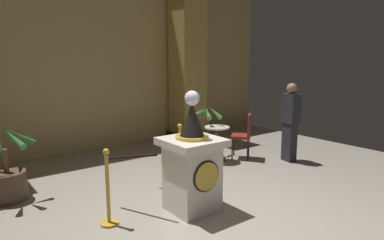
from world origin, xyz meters
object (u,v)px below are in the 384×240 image
(stanchion_far, at_px, (108,198))
(potted_palm_right, at_px, (207,141))
(pedestal_clock, at_px, (192,166))
(potted_palm_left, at_px, (7,178))
(cafe_chair_red, at_px, (245,132))
(bystander_guest, at_px, (290,120))
(cafe_table, at_px, (217,139))
(stanchion_near, at_px, (180,162))

(stanchion_far, distance_m, potted_palm_right, 3.44)
(pedestal_clock, distance_m, potted_palm_right, 2.74)
(stanchion_far, height_order, potted_palm_left, potted_palm_left)
(potted_palm_right, xyz_separation_m, cafe_chair_red, (0.55, -0.57, 0.22))
(bystander_guest, bearing_deg, pedestal_clock, -167.45)
(stanchion_far, bearing_deg, bystander_guest, 5.20)
(stanchion_far, height_order, bystander_guest, bystander_guest)
(pedestal_clock, xyz_separation_m, stanchion_far, (-1.12, 0.30, -0.30))
(potted_palm_left, height_order, cafe_table, potted_palm_left)
(stanchion_near, bearing_deg, cafe_table, 22.39)
(stanchion_far, distance_m, cafe_table, 3.24)
(stanchion_near, relative_size, cafe_chair_red, 1.07)
(potted_palm_right, distance_m, bystander_guest, 1.79)
(potted_palm_right, relative_size, bystander_guest, 0.71)
(bystander_guest, bearing_deg, cafe_table, 143.32)
(stanchion_near, height_order, potted_palm_right, potted_palm_right)
(potted_palm_right, bearing_deg, potted_palm_left, -179.96)
(stanchion_near, bearing_deg, cafe_chair_red, 9.97)
(stanchion_near, height_order, cafe_chair_red, stanchion_near)
(pedestal_clock, relative_size, potted_palm_left, 1.46)
(pedestal_clock, height_order, stanchion_near, pedestal_clock)
(potted_palm_right, height_order, cafe_table, potted_palm_right)
(stanchion_near, distance_m, cafe_table, 1.44)
(pedestal_clock, relative_size, potted_palm_right, 1.47)
(cafe_table, bearing_deg, potted_palm_right, 82.51)
(pedestal_clock, height_order, cafe_chair_red, pedestal_clock)
(stanchion_far, distance_m, potted_palm_left, 1.87)
(potted_palm_left, bearing_deg, pedestal_clock, -44.09)
(potted_palm_left, bearing_deg, cafe_table, -5.30)
(stanchion_far, distance_m, cafe_chair_red, 3.74)
(stanchion_near, distance_m, bystander_guest, 2.62)
(pedestal_clock, relative_size, stanchion_near, 1.65)
(potted_palm_right, bearing_deg, cafe_chair_red, -46.03)
(stanchion_far, distance_m, bystander_guest, 4.24)
(stanchion_near, bearing_deg, stanchion_far, -155.87)
(potted_palm_right, distance_m, cafe_table, 0.38)
(stanchion_near, relative_size, potted_palm_left, 0.89)
(stanchion_near, height_order, cafe_table, stanchion_near)
(cafe_chair_red, bearing_deg, stanchion_far, -163.24)
(potted_palm_left, height_order, cafe_chair_red, potted_palm_left)
(stanchion_near, xyz_separation_m, potted_palm_left, (-2.53, 0.91, -0.00))
(cafe_table, bearing_deg, bystander_guest, -36.68)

